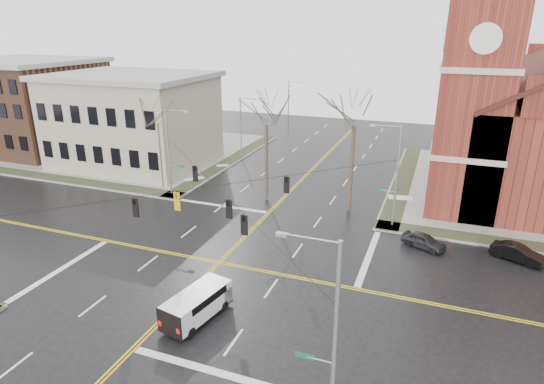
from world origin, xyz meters
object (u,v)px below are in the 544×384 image
(signal_pole_ne, at_px, (395,174))
(tree_nw_far, at_px, (158,119))
(signal_pole_nw, at_px, (170,150))
(parked_car_b, at_px, (517,253))
(parked_car_a, at_px, (424,241))
(streetlight_north_a, at_px, (242,124))
(tree_ne, at_px, (355,119))
(streetlight_north_b, at_px, (289,102))
(signal_pole_se, at_px, (331,330))
(cargo_van, at_px, (199,302))
(tree_nw_near, at_px, (266,120))

(signal_pole_ne, distance_m, tree_nw_far, 25.05)
(signal_pole_nw, distance_m, parked_car_b, 32.95)
(signal_pole_ne, bearing_deg, parked_car_a, -47.79)
(parked_car_b, relative_size, tree_nw_far, 0.36)
(streetlight_north_a, relative_size, tree_ne, 0.64)
(tree_ne, bearing_deg, streetlight_north_b, 117.45)
(signal_pole_se, xyz_separation_m, parked_car_b, (9.88, 19.90, -4.32))
(signal_pole_se, distance_m, cargo_van, 11.19)
(tree_nw_near, bearing_deg, parked_car_b, -13.19)
(signal_pole_ne, height_order, streetlight_north_a, signal_pole_ne)
(parked_car_a, relative_size, tree_nw_far, 0.34)
(signal_pole_nw, bearing_deg, tree_nw_far, 143.26)
(signal_pole_ne, height_order, signal_pole_nw, same)
(signal_pole_nw, relative_size, streetlight_north_a, 1.12)
(cargo_van, bearing_deg, signal_pole_ne, 74.02)
(parked_car_a, distance_m, parked_car_b, 6.82)
(signal_pole_nw, bearing_deg, streetlight_north_a, 87.68)
(signal_pole_nw, distance_m, streetlight_north_b, 36.51)
(streetlight_north_a, height_order, streetlight_north_b, same)
(cargo_van, xyz_separation_m, parked_car_a, (12.34, 14.73, -0.47))
(signal_pole_nw, xyz_separation_m, tree_nw_far, (-2.20, 1.65, 2.74))
(signal_pole_se, height_order, parked_car_b, signal_pole_se)
(tree_nw_far, bearing_deg, parked_car_a, -10.19)
(signal_pole_se, height_order, streetlight_north_a, signal_pole_se)
(streetlight_north_a, height_order, parked_car_a, streetlight_north_a)
(signal_pole_ne, relative_size, parked_car_b, 2.36)
(parked_car_b, bearing_deg, tree_nw_near, 99.42)
(tree_nw_far, xyz_separation_m, tree_nw_near, (12.05, 0.56, 0.67))
(tree_nw_near, distance_m, tree_ne, 8.61)
(signal_pole_ne, bearing_deg, streetlight_north_a, 143.10)
(streetlight_north_a, distance_m, tree_nw_near, 17.43)
(tree_nw_far, distance_m, tree_ne, 20.69)
(signal_pole_nw, height_order, streetlight_north_a, signal_pole_nw)
(parked_car_b, height_order, tree_nw_far, tree_nw_far)
(streetlight_north_b, bearing_deg, signal_pole_se, -69.73)
(streetlight_north_a, relative_size, parked_car_b, 2.10)
(tree_ne, bearing_deg, cargo_van, -103.95)
(streetlight_north_a, xyz_separation_m, tree_ne, (17.76, -14.20, 4.52))
(cargo_van, xyz_separation_m, parked_car_b, (19.16, 15.00, -0.45))
(streetlight_north_b, height_order, tree_nw_far, tree_nw_far)
(tree_nw_far, relative_size, tree_nw_near, 0.92)
(tree_nw_near, xyz_separation_m, tree_ne, (8.58, 0.09, 0.63))
(streetlight_north_b, distance_m, tree_nw_near, 35.71)
(signal_pole_se, bearing_deg, tree_nw_near, 116.91)
(signal_pole_se, height_order, cargo_van, signal_pole_se)
(signal_pole_nw, bearing_deg, streetlight_north_b, 88.95)
(cargo_van, xyz_separation_m, tree_ne, (5.07, 20.40, 7.91))
(streetlight_north_b, distance_m, tree_nw_far, 35.12)
(streetlight_north_b, xyz_separation_m, parked_car_b, (31.85, -39.60, -3.84))
(cargo_van, height_order, tree_nw_near, tree_nw_near)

